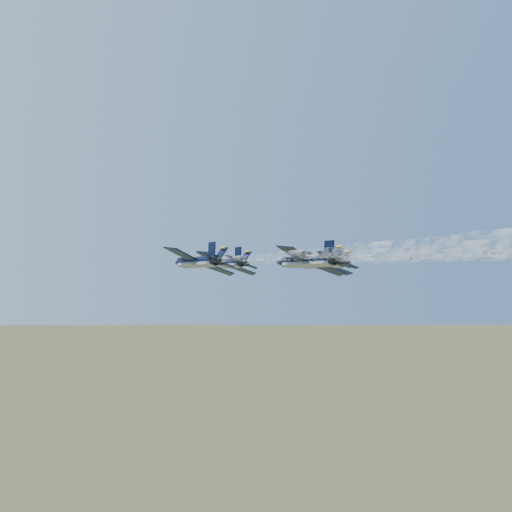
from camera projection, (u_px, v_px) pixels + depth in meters
jet_lead at (224, 263)px, 97.09m from camera, size 10.83×14.57×4.54m
jet_left at (197, 262)px, 82.20m from camera, size 10.83×14.57×4.54m
jet_right at (320, 263)px, 95.44m from camera, size 10.83×14.57×4.54m
jet_slot at (307, 261)px, 78.45m from camera, size 10.83×14.57×4.54m
smoke_trail_lead at (402, 258)px, 63.03m from camera, size 3.61×52.06×2.32m
smoke_trail_left at (410, 253)px, 48.14m from camera, size 3.61×52.06×2.32m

